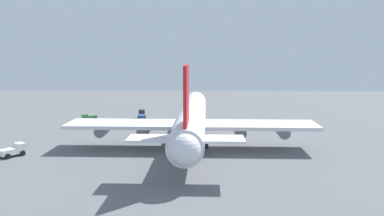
# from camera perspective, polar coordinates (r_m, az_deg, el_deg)

# --- Properties ---
(ground_plane) EXTENTS (235.87, 235.87, 0.00)m
(ground_plane) POSITION_cam_1_polar(r_m,az_deg,el_deg) (84.51, -0.00, -5.33)
(ground_plane) COLOR slate
(cargo_airplane) EXTENTS (58.97, 50.41, 17.62)m
(cargo_airplane) POSITION_cam_1_polar(r_m,az_deg,el_deg) (83.04, -0.01, -1.58)
(cargo_airplane) COLOR silver
(cargo_airplane) RESTS_ON ground_plane
(cargo_loader) EXTENTS (3.67, 4.33, 2.05)m
(cargo_loader) POSITION_cam_1_polar(r_m,az_deg,el_deg) (117.20, -14.52, -1.28)
(cargo_loader) COLOR #4C8C4C
(cargo_loader) RESTS_ON ground_plane
(baggage_tug) EXTENTS (5.43, 2.89, 2.49)m
(baggage_tug) POSITION_cam_1_polar(r_m,az_deg,el_deg) (118.00, -7.21, -0.98)
(baggage_tug) COLOR #333338
(baggage_tug) RESTS_ON ground_plane
(maintenance_van) EXTENTS (5.08, 4.46, 2.33)m
(maintenance_van) POSITION_cam_1_polar(r_m,az_deg,el_deg) (82.65, -24.20, -5.54)
(maintenance_van) COLOR white
(maintenance_van) RESTS_ON ground_plane
(safety_cone_nose) EXTENTS (0.40, 0.40, 0.57)m
(safety_cone_nose) POSITION_cam_1_polar(r_m,az_deg,el_deg) (110.41, 1.03, -2.00)
(safety_cone_nose) COLOR orange
(safety_cone_nose) RESTS_ON ground_plane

